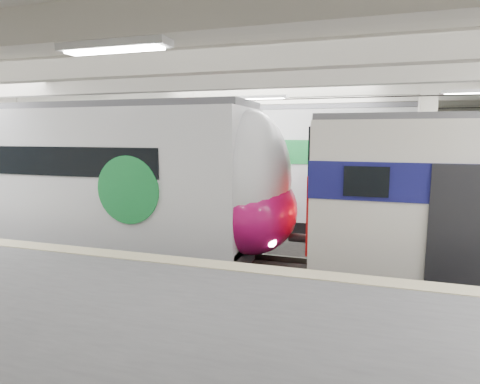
% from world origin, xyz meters
% --- Properties ---
extents(station_hall, '(36.00, 24.00, 5.75)m').
position_xyz_m(station_hall, '(0.00, -1.74, 3.24)').
color(station_hall, black).
rests_on(station_hall, ground).
extents(modern_emu, '(14.73, 3.04, 4.71)m').
position_xyz_m(modern_emu, '(-5.22, -0.00, 2.31)').
color(modern_emu, silver).
rests_on(modern_emu, ground).
extents(far_train, '(15.45, 3.58, 4.85)m').
position_xyz_m(far_train, '(-2.31, 5.50, 2.50)').
color(far_train, silver).
rests_on(far_train, ground).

